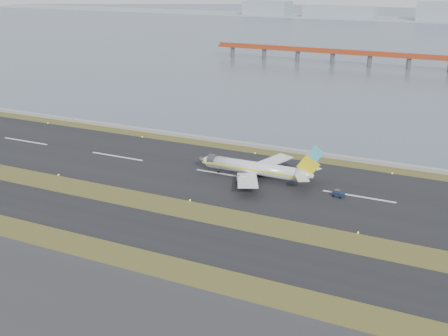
{
  "coord_description": "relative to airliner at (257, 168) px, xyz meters",
  "views": [
    {
      "loc": [
        68.2,
        -113.01,
        58.43
      ],
      "look_at": [
        3.13,
        22.0,
        5.21
      ],
      "focal_mm": 45.0,
      "sensor_mm": 36.0,
      "label": 1
    }
  ],
  "objects": [
    {
      "name": "red_pier",
      "position": [
        10.18,
        219.78,
        3.82
      ],
      "size": [
        260.0,
        5.0,
        10.2
      ],
      "color": "#A23C1B",
      "rests_on": "ground"
    },
    {
      "name": "ground",
      "position": [
        -9.82,
        -30.22,
        -3.46
      ],
      "size": [
        1000.0,
        1000.0,
        0.0
      ],
      "primitive_type": "plane",
      "color": "#424C1B",
      "rests_on": "ground"
    },
    {
      "name": "pushback_tug",
      "position": [
        25.08,
        -2.73,
        -2.49
      ],
      "size": [
        3.44,
        2.45,
        2.0
      ],
      "rotation": [
        0.0,
        0.0,
        -0.23
      ],
      "color": "#161F3D",
      "rests_on": "ground"
    },
    {
      "name": "apron_strip",
      "position": [
        -9.82,
        -85.22,
        -3.41
      ],
      "size": [
        1000.0,
        50.0,
        0.1
      ],
      "primitive_type": "cube",
      "color": "#2D2E30",
      "rests_on": "ground"
    },
    {
      "name": "taxiway_strip",
      "position": [
        -9.82,
        -42.22,
        -3.41
      ],
      "size": [
        1000.0,
        18.0,
        0.1
      ],
      "primitive_type": "cube",
      "color": "black",
      "rests_on": "ground"
    },
    {
      "name": "airliner",
      "position": [
        0.0,
        0.0,
        0.0
      ],
      "size": [
        38.52,
        32.89,
        12.8
      ],
      "color": "white",
      "rests_on": "ground"
    },
    {
      "name": "seawall",
      "position": [
        -9.82,
        29.78,
        -2.96
      ],
      "size": [
        1000.0,
        2.5,
        1.0
      ],
      "primitive_type": "cube",
      "color": "gray",
      "rests_on": "ground"
    },
    {
      "name": "bay_water",
      "position": [
        -9.82,
        429.78,
        -3.46
      ],
      "size": [
        1400.0,
        800.0,
        1.3
      ],
      "primitive_type": "cube",
      "color": "#4D5C6E",
      "rests_on": "ground"
    },
    {
      "name": "runway_strip",
      "position": [
        -9.82,
        -0.22,
        -3.41
      ],
      "size": [
        1000.0,
        45.0,
        0.1
      ],
      "primitive_type": "cube",
      "color": "black",
      "rests_on": "ground"
    }
  ]
}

